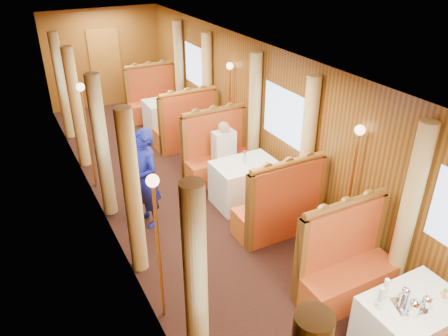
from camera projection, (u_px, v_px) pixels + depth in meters
floor at (206, 213)px, 7.27m from camera, size 3.00×12.00×0.01m
ceiling at (202, 64)px, 6.09m from camera, size 3.00×12.00×0.01m
wall_far at (105, 58)px, 11.36m from camera, size 3.00×0.01×2.50m
wall_left at (107, 166)px, 6.06m from camera, size 0.01×12.00×2.50m
wall_right at (285, 127)px, 7.30m from camera, size 0.01×12.00×2.50m
doorway_far at (106, 68)px, 11.45m from camera, size 0.80×0.04×2.00m
table_near at (409, 328)px, 4.68m from camera, size 1.05×0.72×0.75m
banquette_near_aft at (345, 268)px, 5.44m from camera, size 1.30×0.55×1.34m
table_mid at (245, 183)px, 7.40m from camera, size 1.05×0.72×0.75m
banquette_mid_fwd at (279, 210)px, 6.59m from camera, size 1.30×0.55×1.34m
banquette_mid_aft at (218, 156)px, 8.17m from camera, size 1.30×0.55×1.34m
table_far at (169, 116)px, 10.13m from camera, size 1.05×0.72×0.75m
banquette_far_fwd at (186, 129)px, 9.32m from camera, size 1.30×0.55×1.34m
banquette_far_aft at (154, 101)px, 10.90m from camera, size 1.30×0.55×1.34m
tea_tray at (410, 306)px, 4.44m from camera, size 0.41×0.36×0.01m
teapot_left at (413, 309)px, 4.31m from camera, size 0.20×0.16×0.15m
teapot_right at (426, 304)px, 4.38m from camera, size 0.16×0.12×0.13m
teapot_back at (405, 295)px, 4.49m from camera, size 0.18×0.16×0.13m
fruit_plate at (447, 295)px, 4.55m from camera, size 0.22×0.22×0.05m
cup_inboard at (380, 300)px, 4.38m from camera, size 0.08×0.08×0.26m
cup_outboard at (385, 291)px, 4.48m from camera, size 0.08×0.08×0.26m
rose_vase_mid at (245, 154)px, 7.12m from camera, size 0.06×0.06×0.36m
rose_vase_far at (169, 93)px, 9.87m from camera, size 0.06×0.06×0.36m
curtain_left_near_b at (196, 293)px, 4.03m from camera, size 0.22×0.22×2.35m
curtain_right_near_b at (408, 214)px, 5.16m from camera, size 0.22×0.22×2.35m
window_left_mid at (106, 153)px, 5.97m from camera, size 0.01×1.20×0.90m
curtain_left_mid_a at (132, 195)px, 5.54m from camera, size 0.22×0.22×2.35m
curtain_left_mid_b at (102, 148)px, 6.76m from camera, size 0.22×0.22×2.35m
window_right_mid at (285, 116)px, 7.20m from camera, size 0.01×1.20×0.90m
curtain_right_mid_a at (307, 151)px, 6.68m from camera, size 0.22×0.22×2.35m
curtain_right_mid_b at (254, 117)px, 7.89m from camera, size 0.22×0.22×2.35m
window_left_far at (61, 85)px, 8.70m from camera, size 0.01×1.20×0.90m
curtain_left_far_a at (77, 109)px, 8.27m from camera, size 0.22×0.22×2.35m
curtain_left_far_b at (62, 87)px, 9.48m from camera, size 0.22×0.22×2.35m
window_right_far at (196, 66)px, 9.92m from camera, size 0.01×1.20×0.90m
curtain_right_far_a at (207, 88)px, 9.40m from camera, size 0.22×0.22×2.35m
curtain_right_far_b at (179, 70)px, 10.62m from camera, size 0.22×0.22×2.35m
sconce_left_fore at (156, 221)px, 4.68m from camera, size 0.14×0.14×1.95m
sconce_right_fore at (355, 164)px, 5.83m from camera, size 0.14×0.14×1.95m
sconce_left_aft at (85, 115)px, 7.40m from camera, size 0.14×0.14×1.95m
sconce_right_aft at (230, 91)px, 8.56m from camera, size 0.14×0.14×1.95m
steward at (146, 178)px, 6.66m from camera, size 0.49×0.65×1.62m
passenger at (225, 147)px, 7.80m from camera, size 0.40×0.44×0.76m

